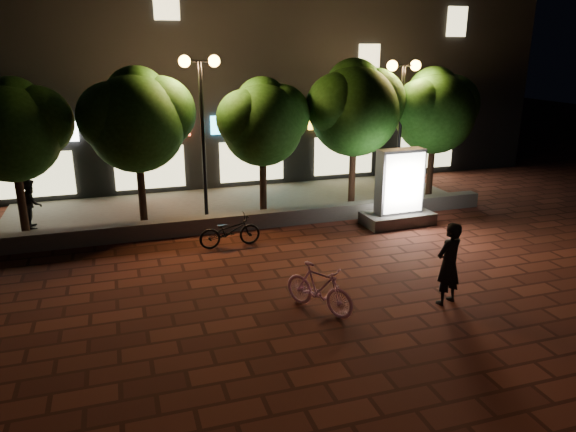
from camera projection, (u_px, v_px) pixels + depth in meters
name	position (u px, v px, depth m)	size (l,w,h in m)	color
ground	(301.00, 275.00, 13.59)	(80.00, 80.00, 0.00)	#5E281D
retaining_wall	(260.00, 219.00, 17.15)	(16.00, 0.45, 0.50)	#5F5E59
sidewalk	(242.00, 205.00, 19.48)	(16.00, 5.00, 0.08)	#5F5E59
building_block	(206.00, 58.00, 23.89)	(28.00, 8.12, 11.30)	black
tree_far_left	(12.00, 127.00, 15.54)	(3.36, 2.80, 4.63)	black
tree_left	(137.00, 117.00, 16.52)	(3.60, 3.00, 4.89)	black
tree_mid	(263.00, 119.00, 17.75)	(3.24, 2.70, 4.50)	black
tree_right	(355.00, 105.00, 18.61)	(3.72, 3.10, 5.07)	black
tree_far_right	(436.00, 108.00, 19.60)	(3.48, 2.90, 4.76)	black
street_lamp_left	(201.00, 96.00, 16.67)	(1.26, 0.36, 5.18)	black
street_lamp_right	(402.00, 95.00, 18.75)	(1.26, 0.36, 4.98)	black
ad_kiosk	(399.00, 194.00, 17.22)	(2.31, 1.23, 2.46)	#5F5E59
scooter_pink	(319.00, 288.00, 11.62)	(0.50, 1.77, 1.06)	#F3A2D8
rider	(449.00, 264.00, 11.85)	(0.69, 0.45, 1.89)	black
scooter_parked	(230.00, 231.00, 15.41)	(0.62, 1.78, 0.93)	black
pedestrian	(32.00, 203.00, 16.73)	(0.75, 0.58, 1.54)	black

